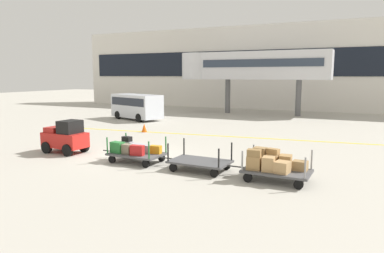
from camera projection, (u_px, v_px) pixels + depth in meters
The scene contains 10 objects.
ground_plane at pixel (132, 156), 16.52m from camera, with size 120.00×120.00×0.00m, color #B2ADA0.
apron_lead_line at pixel (213, 136), 22.00m from camera, with size 19.29×0.20×0.01m, color yellow.
terminal_building at pixel (268, 68), 39.11m from camera, with size 46.97×2.51×9.06m.
jet_bridge at pixel (245, 66), 34.07m from camera, with size 14.44×3.00×5.90m.
baggage_tug at pixel (65, 137), 17.04m from camera, with size 2.13×1.29×1.58m.
baggage_cart_lead at pixel (134, 150), 15.26m from camera, with size 3.02×1.47×1.10m.
baggage_cart_middle at pixel (200, 162), 13.86m from camera, with size 3.02×1.47×1.10m.
baggage_cart_tail at pixel (273, 164), 12.57m from camera, with size 3.02×1.47×1.13m.
shuttle_van at pixel (137, 105), 29.87m from camera, with size 5.16×3.38×2.10m.
safety_cone_near at pixel (144, 128), 23.35m from camera, with size 0.36×0.36×0.55m, color #EA590F.
Camera 1 is at (9.43, -13.41, 3.69)m, focal length 33.36 mm.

